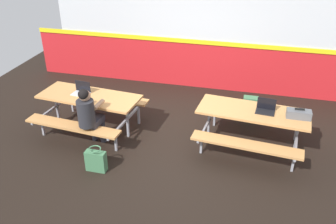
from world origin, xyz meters
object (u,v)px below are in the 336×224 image
(tote_bag_bright, at_px, (96,161))
(picnic_table_right, at_px, (252,119))
(picnic_table_left, at_px, (90,103))
(laptop_silver, at_px, (81,91))
(laptop_dark, at_px, (266,109))
(student_nearer, at_px, (89,113))
(backpack_dark, at_px, (250,107))
(toolbox_grey, at_px, (299,114))

(tote_bag_bright, bearing_deg, picnic_table_right, 29.03)
(picnic_table_left, xyz_separation_m, picnic_table_right, (3.04, 0.15, 0.00))
(laptop_silver, xyz_separation_m, laptop_dark, (3.41, 0.12, 0.00))
(picnic_table_left, height_order, student_nearer, student_nearer)
(picnic_table_left, bearing_deg, laptop_silver, 162.81)
(student_nearer, xyz_separation_m, backpack_dark, (2.71, 1.90, -0.49))
(laptop_silver, xyz_separation_m, backpack_dark, (3.15, 1.26, -0.57))
(picnic_table_left, relative_size, picnic_table_right, 1.00)
(picnic_table_right, distance_m, student_nearer, 2.88)
(picnic_table_right, distance_m, tote_bag_bright, 2.80)
(laptop_dark, distance_m, toolbox_grey, 0.55)
(backpack_dark, bearing_deg, tote_bag_bright, -133.33)
(laptop_silver, height_order, backpack_dark, laptop_silver)
(laptop_dark, distance_m, backpack_dark, 1.30)
(toolbox_grey, xyz_separation_m, tote_bag_bright, (-3.16, -1.27, -0.62))
(picnic_table_right, relative_size, tote_bag_bright, 4.60)
(student_nearer, bearing_deg, backpack_dark, 34.97)
(laptop_dark, height_order, backpack_dark, laptop_dark)
(tote_bag_bright, bearing_deg, laptop_silver, 122.55)
(picnic_table_right, distance_m, laptop_silver, 3.23)
(student_nearer, bearing_deg, laptop_dark, 14.31)
(picnic_table_right, relative_size, student_nearer, 1.64)
(laptop_dark, distance_m, tote_bag_bright, 3.01)
(tote_bag_bright, bearing_deg, laptop_dark, 27.48)
(toolbox_grey, bearing_deg, student_nearer, -169.23)
(backpack_dark, relative_size, tote_bag_bright, 1.02)
(toolbox_grey, bearing_deg, tote_bag_bright, -158.06)
(picnic_table_left, xyz_separation_m, tote_bag_bright, (0.62, -1.19, -0.38))
(laptop_silver, bearing_deg, student_nearer, -55.37)
(student_nearer, distance_m, toolbox_grey, 3.58)
(laptop_silver, height_order, toolbox_grey, laptop_silver)
(picnic_table_left, relative_size, student_nearer, 1.64)
(picnic_table_right, height_order, backpack_dark, picnic_table_right)
(picnic_table_right, height_order, student_nearer, student_nearer)
(picnic_table_left, bearing_deg, toolbox_grey, 1.26)
(picnic_table_left, relative_size, tote_bag_bright, 4.60)
(student_nearer, distance_m, backpack_dark, 3.35)
(picnic_table_left, height_order, laptop_dark, laptop_dark)
(picnic_table_left, xyz_separation_m, toolbox_grey, (3.78, 0.08, 0.24))
(picnic_table_right, xyz_separation_m, toolbox_grey, (0.74, -0.07, 0.24))
(laptop_silver, bearing_deg, toolbox_grey, 0.41)
(toolbox_grey, relative_size, backpack_dark, 0.91)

